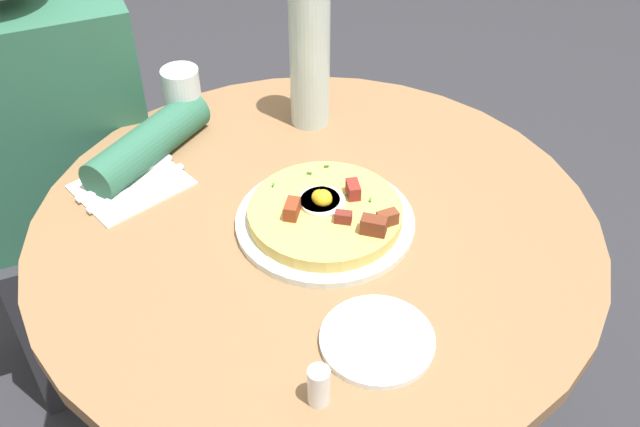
# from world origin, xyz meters

# --- Properties ---
(dining_table) EXTENTS (0.90, 0.90, 0.71)m
(dining_table) POSITION_xyz_m (0.00, 0.00, 0.54)
(dining_table) COLOR olive
(dining_table) RESTS_ON ground_plane
(person_seated) EXTENTS (0.48, 0.47, 1.14)m
(person_seated) POSITION_xyz_m (-0.37, 0.49, 0.51)
(person_seated) COLOR #2D2D33
(person_seated) RESTS_ON ground_plane
(pizza_plate) EXTENTS (0.28, 0.28, 0.01)m
(pizza_plate) POSITION_xyz_m (0.01, -0.01, 0.72)
(pizza_plate) COLOR silver
(pizza_plate) RESTS_ON dining_table
(breakfast_pizza) EXTENTS (0.24, 0.24, 0.05)m
(breakfast_pizza) POSITION_xyz_m (0.01, -0.01, 0.74)
(breakfast_pizza) COLOR #D6B65A
(breakfast_pizza) RESTS_ON pizza_plate
(bread_plate) EXTENTS (0.15, 0.15, 0.01)m
(bread_plate) POSITION_xyz_m (-0.02, -0.25, 0.72)
(bread_plate) COLOR white
(bread_plate) RESTS_ON dining_table
(napkin) EXTENTS (0.21, 0.19, 0.00)m
(napkin) POSITION_xyz_m (-0.25, 0.20, 0.71)
(napkin) COLOR white
(napkin) RESTS_ON dining_table
(fork) EXTENTS (0.17, 0.07, 0.00)m
(fork) POSITION_xyz_m (-0.24, 0.19, 0.72)
(fork) COLOR silver
(fork) RESTS_ON napkin
(knife) EXTENTS (0.17, 0.07, 0.00)m
(knife) POSITION_xyz_m (-0.25, 0.22, 0.72)
(knife) COLOR silver
(knife) RESTS_ON napkin
(water_glass) EXTENTS (0.07, 0.07, 0.11)m
(water_glass) POSITION_xyz_m (-0.12, 0.35, 0.77)
(water_glass) COLOR silver
(water_glass) RESTS_ON dining_table
(water_bottle) EXTENTS (0.07, 0.07, 0.26)m
(water_bottle) POSITION_xyz_m (0.10, 0.27, 0.84)
(water_bottle) COLOR silver
(water_bottle) RESTS_ON dining_table
(salt_shaker) EXTENTS (0.03, 0.03, 0.06)m
(salt_shaker) POSITION_xyz_m (-0.12, -0.31, 0.74)
(salt_shaker) COLOR white
(salt_shaker) RESTS_ON dining_table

